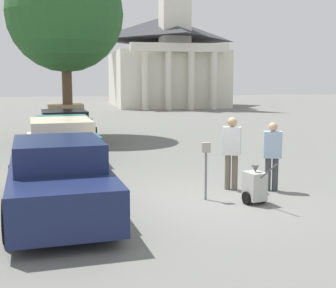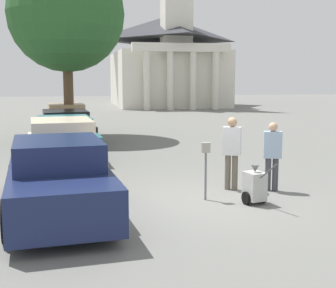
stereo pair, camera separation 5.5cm
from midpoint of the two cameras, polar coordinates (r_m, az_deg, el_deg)
The scene contains 12 objects.
ground_plane at distance 10.25m, azimuth 4.31°, elevation -7.02°, with size 120.00×120.00×0.00m, color slate.
parked_car_navy at distance 9.46m, azimuth -13.10°, elevation -4.11°, with size 2.29×5.09×1.50m.
parked_car_cream at distance 12.97m, azimuth -12.70°, elevation -0.78°, with size 2.21×5.03×1.57m.
parked_car_teal at distance 16.37m, azimuth -12.47°, elevation 0.83°, with size 2.41×5.21×1.36m.
parked_car_black at distance 19.46m, azimuth -12.33°, elevation 1.94°, with size 2.40×5.44×1.37m.
parked_car_tan at distance 22.41m, azimuth -12.24°, elevation 2.82°, with size 2.22×4.79×1.47m.
parking_meter at distance 10.21m, azimuth 4.78°, elevation -1.94°, with size 0.18×0.09×1.28m.
person_worker at distance 11.21m, azimuth 7.91°, elevation -0.56°, with size 0.47×0.39×1.75m.
person_supervisor at distance 11.28m, azimuth 12.73°, elevation -1.00°, with size 0.47×0.34×1.64m.
equipment_cart at distance 10.14m, azimuth 10.67°, elevation -5.05°, with size 0.52×1.00×1.00m.
church at distance 45.40m, azimuth -0.07°, elevation 11.03°, with size 9.99×13.18×21.53m.
shade_tree at distance 21.69m, azimuth -12.24°, elevation 15.28°, with size 5.12×5.12×8.03m.
Camera 2 is at (-2.69, -9.52, 2.67)m, focal length 50.00 mm.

